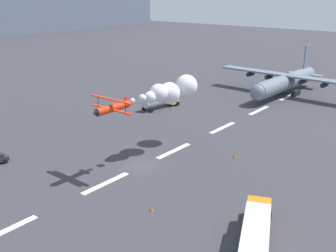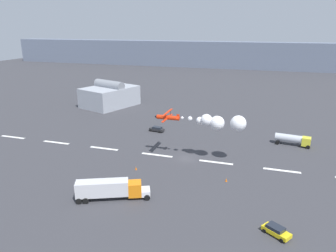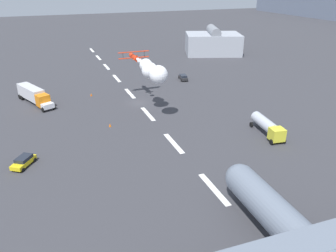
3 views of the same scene
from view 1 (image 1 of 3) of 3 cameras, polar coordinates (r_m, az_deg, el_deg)
The scene contains 13 objects.
ground_plane at distance 60.23m, azimuth -3.53°, elevation -5.53°, with size 440.00×440.00×0.00m, color #38383D.
runway_stripe_3 at distance 48.27m, azimuth -21.98°, elevation -13.53°, with size 8.00×0.90×0.01m, color white.
runway_stripe_4 at distance 55.56m, azimuth -8.69°, elevation -7.90°, with size 8.00×0.90×0.01m, color white.
runway_stripe_5 at distance 65.41m, azimuth 0.82°, elevation -3.48°, with size 8.00×0.90×0.01m, color white.
runway_stripe_6 at distance 76.84m, azimuth 7.62°, elevation -0.24°, with size 8.00×0.90×0.01m, color white.
runway_stripe_7 at distance 89.25m, azimuth 12.59°, elevation 2.15°, with size 8.00×0.90×0.01m, color white.
runway_stripe_8 at distance 102.28m, azimuth 16.34°, elevation 3.92°, with size 8.00×0.90×0.01m, color white.
cargo_transport_plane at distance 102.59m, azimuth 15.85°, elevation 5.91°, with size 28.78×34.80×11.05m.
stunt_biplane_red at distance 62.86m, azimuth 0.19°, elevation 4.85°, with size 21.87×7.43×3.79m.
semi_truck_orange at distance 41.73m, azimuth 12.17°, elevation -14.46°, with size 13.41×8.01×3.70m.
fuel_tanker_truck at distance 88.46m, azimuth -0.98°, elevation 3.62°, with size 9.24×3.87×2.90m.
traffic_cone_near at distance 48.45m, azimuth -2.36°, elevation -11.40°, with size 0.44×0.44×0.75m, color orange.
traffic_cone_far at distance 63.48m, azimuth 9.29°, elevation -4.09°, with size 0.44×0.44×0.75m, color orange.
Camera 1 is at (-40.40, -37.30, 24.58)m, focal length 43.65 mm.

